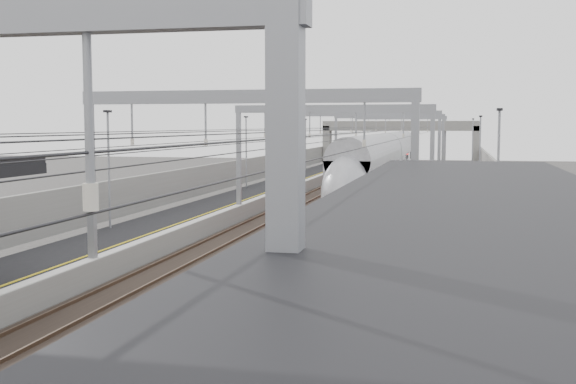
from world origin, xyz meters
The scene contains 13 objects.
platform_left centered at (-8.00, 45.00, 0.50)m, with size 4.00×120.00×1.00m, color black.
platform_right centered at (8.00, 45.00, 0.50)m, with size 4.00×120.00×1.00m, color black.
tracks centered at (0.00, 45.00, 0.05)m, with size 11.40×140.00×0.20m.
overhead_line centered at (0.00, 51.62, 6.14)m, with size 13.00×140.00×6.60m.
canopy_right centered at (8.03, 2.99, 5.09)m, with size 4.40×30.00×4.24m.
overbridge centered at (0.00, 100.00, 5.31)m, with size 22.00×2.20×6.90m.
wall_left centered at (-11.20, 45.00, 1.60)m, with size 0.30×120.00×3.20m, color slate.
wall_right centered at (11.20, 45.00, 1.60)m, with size 0.30×120.00×3.20m, color slate.
train centered at (1.50, 59.71, 2.19)m, with size 2.84×51.73×4.48m.
bench centered at (9.52, 12.63, 1.56)m, with size 1.14×1.85×0.93m.
signal_green centered at (-5.20, 74.04, 2.42)m, with size 0.32×0.32×3.48m.
signal_red_near centered at (3.20, 73.92, 2.42)m, with size 0.32×0.32×3.48m.
signal_red_far centered at (5.40, 73.33, 2.42)m, with size 0.32×0.32×3.48m.
Camera 1 is at (7.68, -3.87, 6.29)m, focal length 45.00 mm.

